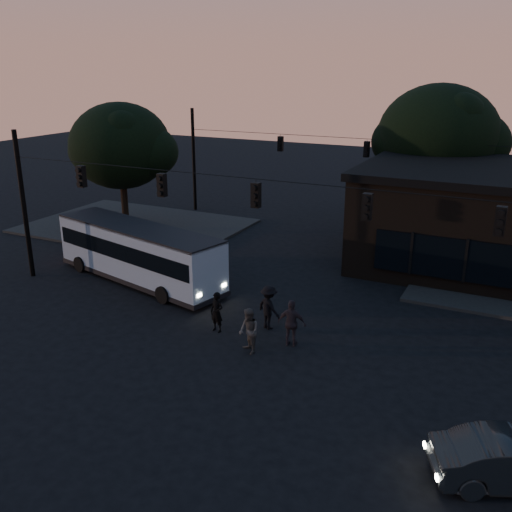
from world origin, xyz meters
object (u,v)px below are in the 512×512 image
at_px(building, 510,220).
at_px(bus, 138,251).
at_px(pedestrian_c, 292,323).
at_px(pedestrian_d, 269,307).
at_px(pedestrian_a, 217,312).
at_px(pedestrian_b, 249,331).

distance_m(building, bus, 19.37).
relative_size(pedestrian_c, pedestrian_d, 1.01).
xyz_separation_m(pedestrian_a, pedestrian_b, (2.00, -1.06, 0.04)).
bearing_deg(pedestrian_c, building, -124.61).
xyz_separation_m(bus, pedestrian_b, (8.38, -4.33, -0.72)).
bearing_deg(pedestrian_c, pedestrian_b, 37.98).
xyz_separation_m(building, pedestrian_b, (-8.07, -14.48, -1.81)).
bearing_deg(building, pedestrian_d, -124.14).
distance_m(bus, pedestrian_a, 7.21).
xyz_separation_m(pedestrian_b, pedestrian_c, (1.24, 1.25, 0.06)).
distance_m(pedestrian_a, pedestrian_d, 2.16).
distance_m(pedestrian_c, pedestrian_d, 1.77).
bearing_deg(pedestrian_b, pedestrian_c, 84.37).
bearing_deg(bus, pedestrian_a, -13.33).
relative_size(building, bus, 1.46).
bearing_deg(pedestrian_d, building, -99.18).
distance_m(building, pedestrian_c, 15.00).
bearing_deg(pedestrian_c, bus, -25.05).
bearing_deg(pedestrian_d, pedestrian_a, 59.05).
bearing_deg(pedestrian_d, pedestrian_c, 170.00).
bearing_deg(pedestrian_d, pedestrian_b, 120.39).
bearing_deg(bus, building, 45.50).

